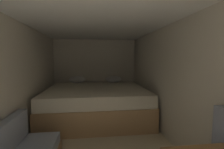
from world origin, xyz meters
The scene contains 5 objects.
wall_back centered at (0.00, 4.58, 1.00)m, with size 2.52×0.05×1.99m, color beige.
wall_left centered at (-1.23, 1.99, 1.00)m, with size 0.05×5.13×1.99m, color beige.
wall_right centered at (1.23, 1.99, 1.00)m, with size 0.05×5.13×1.99m, color beige.
ceiling_slab centered at (0.00, 1.99, 2.02)m, with size 2.52×5.13×0.05m, color white.
bed centered at (0.00, 3.50, 0.37)m, with size 2.30×2.03×0.92m.
Camera 1 is at (-0.09, -0.29, 1.41)m, focal length 25.63 mm.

